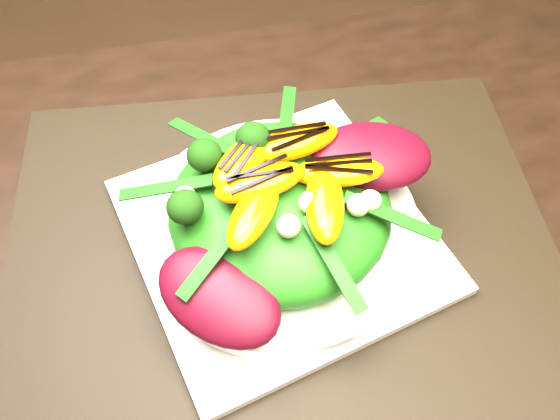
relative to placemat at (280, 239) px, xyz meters
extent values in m
cube|color=black|center=(0.00, 0.00, 0.00)|extent=(0.51, 0.41, 0.00)
cube|color=white|center=(0.00, 0.00, 0.01)|extent=(0.29, 0.29, 0.01)
cylinder|color=white|center=(0.00, 0.00, 0.02)|extent=(0.25, 0.25, 0.02)
ellipsoid|color=#277215|center=(0.00, 0.00, 0.05)|extent=(0.24, 0.24, 0.06)
ellipsoid|color=#3E0611|center=(0.08, 0.02, 0.07)|extent=(0.11, 0.07, 0.02)
ellipsoid|color=orange|center=(0.00, 0.03, 0.09)|extent=(0.08, 0.06, 0.02)
sphere|color=#0B3409|center=(-0.05, 0.03, 0.09)|extent=(0.04, 0.04, 0.04)
sphere|color=#FFE4B3|center=(0.04, -0.03, 0.08)|extent=(0.02, 0.02, 0.02)
cube|color=black|center=(0.00, 0.03, 0.10)|extent=(0.04, 0.02, 0.00)
camera|label=1|loc=(-0.06, -0.27, 0.44)|focal=38.00mm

